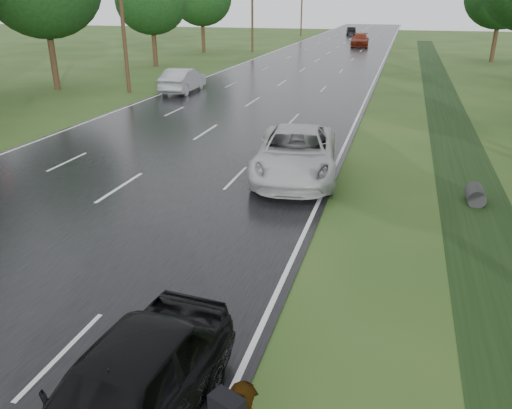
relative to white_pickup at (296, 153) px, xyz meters
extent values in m
cube|color=black|center=(-5.50, 34.14, -0.87)|extent=(14.00, 180.00, 0.04)
cube|color=silver|center=(1.25, 34.14, -0.84)|extent=(0.12, 180.00, 0.01)
cube|color=silver|center=(-12.25, 34.14, -0.84)|extent=(0.12, 180.00, 0.01)
cube|color=silver|center=(-5.50, 34.14, -0.84)|extent=(0.12, 180.00, 0.01)
cube|color=black|center=(6.00, 9.14, -0.88)|extent=(2.20, 120.00, 0.01)
cylinder|color=#2D2D2D|center=(6.00, -0.86, -0.63)|extent=(0.56, 1.00, 0.56)
cylinder|color=#382A16|center=(-14.70, 14.14, 4.11)|extent=(0.26, 0.26, 10.00)
cylinder|color=#382A16|center=(-14.70, 44.14, 4.11)|extent=(0.26, 0.26, 10.00)
cylinder|color=#382A16|center=(-14.70, 74.14, 4.11)|extent=(0.26, 0.26, 10.00)
cylinder|color=#382A16|center=(12.00, 41.14, 0.95)|extent=(0.44, 0.44, 3.68)
cylinder|color=#382A16|center=(-20.50, 14.14, 1.11)|extent=(0.44, 0.44, 4.00)
cylinder|color=#382A16|center=(-19.70, 28.14, 0.79)|extent=(0.44, 0.44, 3.36)
ellipsoid|color=black|center=(-19.70, 28.14, 4.95)|extent=(6.60, 6.60, 5.94)
cylinder|color=#382A16|center=(-20.30, 42.14, 0.87)|extent=(0.44, 0.44, 3.52)
imported|color=silver|center=(0.00, 0.00, 0.00)|extent=(3.63, 6.42, 1.69)
imported|color=black|center=(0.10, -12.22, -0.07)|extent=(2.19, 4.69, 1.55)
imported|color=#93969B|center=(-11.15, 15.29, -0.04)|extent=(1.95, 4.98, 1.62)
imported|color=maroon|center=(-2.77, 55.38, -0.01)|extent=(2.71, 5.91, 1.68)
imported|color=black|center=(-6.50, 78.80, -0.15)|extent=(2.14, 4.41, 1.39)
camera|label=1|loc=(3.41, -16.92, 5.09)|focal=35.00mm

